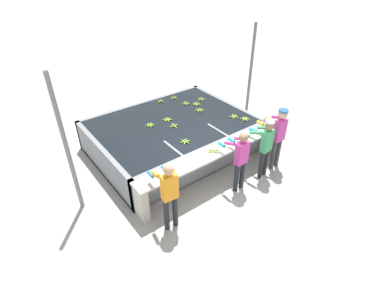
% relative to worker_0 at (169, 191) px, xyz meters
% --- Properties ---
extents(ground_plane, '(80.00, 80.00, 0.00)m').
position_rel_worker_0_xyz_m(ground_plane, '(1.70, 0.32, -0.98)').
color(ground_plane, '#A3A099').
rests_on(ground_plane, ground).
extents(wash_tank, '(4.32, 3.30, 0.89)m').
position_rel_worker_0_xyz_m(wash_tank, '(1.70, 2.41, -0.53)').
color(wash_tank, gray).
rests_on(wash_tank, ground).
extents(work_ledge, '(4.32, 0.45, 0.89)m').
position_rel_worker_0_xyz_m(work_ledge, '(1.70, 0.55, -0.35)').
color(work_ledge, '#B7B2A3').
rests_on(work_ledge, ground).
extents(worker_0, '(0.45, 0.73, 1.63)m').
position_rel_worker_0_xyz_m(worker_0, '(0.00, 0.00, 0.00)').
color(worker_0, '#1E2328').
rests_on(worker_0, ground).
extents(worker_1, '(0.41, 0.71, 1.59)m').
position_rel_worker_0_xyz_m(worker_1, '(1.96, -0.00, -0.03)').
color(worker_1, '#1E2328').
rests_on(worker_1, ground).
extents(worker_2, '(0.48, 0.74, 1.60)m').
position_rel_worker_0_xyz_m(worker_2, '(2.80, -0.01, -0.01)').
color(worker_2, '#1E2328').
rests_on(worker_2, ground).
extents(worker_3, '(0.42, 0.72, 1.70)m').
position_rel_worker_0_xyz_m(worker_3, '(3.36, 0.05, 0.06)').
color(worker_3, '#38383D').
rests_on(worker_3, ground).
extents(banana_bunch_floating_0, '(0.28, 0.28, 0.08)m').
position_rel_worker_0_xyz_m(banana_bunch_floating_0, '(1.37, 1.33, -0.07)').
color(banana_bunch_floating_0, '#75A333').
rests_on(banana_bunch_floating_0, wash_tank).
extents(banana_bunch_floating_1, '(0.28, 0.28, 0.08)m').
position_rel_worker_0_xyz_m(banana_bunch_floating_1, '(3.42, 1.25, -0.07)').
color(banana_bunch_floating_1, '#93BC3D').
rests_on(banana_bunch_floating_1, wash_tank).
extents(banana_bunch_floating_2, '(0.28, 0.28, 0.08)m').
position_rel_worker_0_xyz_m(banana_bunch_floating_2, '(2.74, 2.47, -0.07)').
color(banana_bunch_floating_2, '#75A333').
rests_on(banana_bunch_floating_2, wash_tank).
extents(banana_bunch_floating_3, '(0.27, 0.27, 0.08)m').
position_rel_worker_0_xyz_m(banana_bunch_floating_3, '(2.15, 3.70, -0.07)').
color(banana_bunch_floating_3, '#75A333').
rests_on(banana_bunch_floating_3, wash_tank).
extents(banana_bunch_floating_4, '(0.28, 0.28, 0.08)m').
position_rel_worker_0_xyz_m(banana_bunch_floating_4, '(1.60, 2.15, -0.07)').
color(banana_bunch_floating_4, '#93BC3D').
rests_on(banana_bunch_floating_4, wash_tank).
extents(banana_bunch_floating_5, '(0.27, 0.28, 0.08)m').
position_rel_worker_0_xyz_m(banana_bunch_floating_5, '(3.27, 1.54, -0.07)').
color(banana_bunch_floating_5, '#8CB738').
rests_on(banana_bunch_floating_5, wash_tank).
extents(banana_bunch_floating_6, '(0.27, 0.28, 0.08)m').
position_rel_worker_0_xyz_m(banana_bunch_floating_6, '(1.65, 2.56, -0.07)').
color(banana_bunch_floating_6, '#93BC3D').
rests_on(banana_bunch_floating_6, wash_tank).
extents(banana_bunch_floating_7, '(0.28, 0.26, 0.08)m').
position_rel_worker_0_xyz_m(banana_bunch_floating_7, '(2.93, 2.86, -0.07)').
color(banana_bunch_floating_7, '#93BC3D').
rests_on(banana_bunch_floating_7, wash_tank).
extents(banana_bunch_floating_8, '(0.28, 0.28, 0.08)m').
position_rel_worker_0_xyz_m(banana_bunch_floating_8, '(1.11, 2.58, -0.07)').
color(banana_bunch_floating_8, '#75A333').
rests_on(banana_bunch_floating_8, wash_tank).
extents(banana_bunch_floating_9, '(0.28, 0.28, 0.08)m').
position_rel_worker_0_xyz_m(banana_bunch_floating_9, '(2.62, 3.65, -0.07)').
color(banana_bunch_floating_9, '#75A333').
rests_on(banana_bunch_floating_9, wash_tank).
extents(banana_bunch_floating_10, '(0.27, 0.28, 0.08)m').
position_rel_worker_0_xyz_m(banana_bunch_floating_10, '(3.27, 3.04, -0.07)').
color(banana_bunch_floating_10, '#8CB738').
rests_on(banana_bunch_floating_10, wash_tank).
extents(banana_bunch_floating_11, '(0.28, 0.28, 0.08)m').
position_rel_worker_0_xyz_m(banana_bunch_floating_11, '(2.68, 3.09, -0.07)').
color(banana_bunch_floating_11, '#75A333').
rests_on(banana_bunch_floating_11, wash_tank).
extents(banana_bunch_ledge_0, '(0.28, 0.28, 0.08)m').
position_rel_worker_0_xyz_m(banana_bunch_ledge_0, '(3.59, 0.63, -0.06)').
color(banana_bunch_ledge_0, '#93BC3D').
rests_on(banana_bunch_ledge_0, work_ledge).
extents(banana_bunch_ledge_1, '(0.28, 0.28, 0.08)m').
position_rel_worker_0_xyz_m(banana_bunch_ledge_1, '(1.65, 0.58, -0.06)').
color(banana_bunch_ledge_1, '#75A333').
rests_on(banana_bunch_ledge_1, work_ledge).
extents(knife_0, '(0.34, 0.14, 0.02)m').
position_rel_worker_0_xyz_m(knife_0, '(2.47, 0.54, -0.07)').
color(knife_0, silver).
rests_on(knife_0, work_ledge).
extents(support_post_left, '(0.09, 0.09, 3.20)m').
position_rel_worker_0_xyz_m(support_post_left, '(-1.29, 1.69, 0.62)').
color(support_post_left, slate).
rests_on(support_post_left, ground).
extents(support_post_right, '(0.09, 0.09, 3.20)m').
position_rel_worker_0_xyz_m(support_post_right, '(4.62, 2.29, 0.62)').
color(support_post_right, slate).
rests_on(support_post_right, ground).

